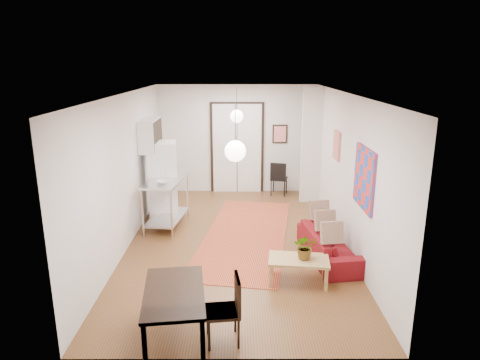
{
  "coord_description": "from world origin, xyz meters",
  "views": [
    {
      "loc": [
        0.05,
        -7.89,
        3.45
      ],
      "look_at": [
        0.07,
        0.09,
        1.25
      ],
      "focal_mm": 32.0,
      "sensor_mm": 36.0,
      "label": 1
    }
  ],
  "objects_px": {
    "kitchen_counter": "(166,195)",
    "dining_chair_far": "(223,302)",
    "coffee_table": "(299,262)",
    "dining_table": "(174,297)",
    "fridge": "(163,181)",
    "black_side_chair": "(279,175)",
    "dining_chair_near": "(223,302)",
    "sofa": "(329,245)"
  },
  "relations": [
    {
      "from": "coffee_table",
      "to": "dining_table",
      "type": "xyz_separation_m",
      "value": [
        -1.76,
        -1.5,
        0.27
      ]
    },
    {
      "from": "kitchen_counter",
      "to": "dining_table",
      "type": "xyz_separation_m",
      "value": [
        0.76,
        -4.01,
        -0.07
      ]
    },
    {
      "from": "dining_table",
      "to": "dining_chair_near",
      "type": "xyz_separation_m",
      "value": [
        0.6,
        0.09,
        -0.13
      ]
    },
    {
      "from": "fridge",
      "to": "kitchen_counter",
      "type": "bearing_deg",
      "value": -81.87
    },
    {
      "from": "dining_table",
      "to": "fridge",
      "type": "bearing_deg",
      "value": 101.32
    },
    {
      "from": "dining_chair_near",
      "to": "dining_chair_far",
      "type": "distance_m",
      "value": 0.0
    },
    {
      "from": "dining_chair_far",
      "to": "black_side_chair",
      "type": "distance_m",
      "value": 6.43
    },
    {
      "from": "coffee_table",
      "to": "kitchen_counter",
      "type": "distance_m",
      "value": 3.57
    },
    {
      "from": "sofa",
      "to": "black_side_chair",
      "type": "height_order",
      "value": "black_side_chair"
    },
    {
      "from": "coffee_table",
      "to": "dining_chair_far",
      "type": "height_order",
      "value": "dining_chair_far"
    },
    {
      "from": "fridge",
      "to": "black_side_chair",
      "type": "bearing_deg",
      "value": 26.13
    },
    {
      "from": "coffee_table",
      "to": "dining_chair_near",
      "type": "distance_m",
      "value": 1.84
    },
    {
      "from": "dining_chair_far",
      "to": "sofa",
      "type": "bearing_deg",
      "value": 134.26
    },
    {
      "from": "kitchen_counter",
      "to": "dining_chair_near",
      "type": "distance_m",
      "value": 4.15
    },
    {
      "from": "dining_chair_far",
      "to": "coffee_table",
      "type": "bearing_deg",
      "value": 133.34
    },
    {
      "from": "coffee_table",
      "to": "black_side_chair",
      "type": "height_order",
      "value": "black_side_chair"
    },
    {
      "from": "coffee_table",
      "to": "dining_chair_near",
      "type": "relative_size",
      "value": 1.14
    },
    {
      "from": "coffee_table",
      "to": "kitchen_counter",
      "type": "bearing_deg",
      "value": 135.17
    },
    {
      "from": "dining_chair_near",
      "to": "fridge",
      "type": "bearing_deg",
      "value": -168.36
    },
    {
      "from": "black_side_chair",
      "to": "fridge",
      "type": "bearing_deg",
      "value": 48.28
    },
    {
      "from": "coffee_table",
      "to": "fridge",
      "type": "distance_m",
      "value": 4.05
    },
    {
      "from": "fridge",
      "to": "dining_chair_far",
      "type": "relative_size",
      "value": 1.99
    },
    {
      "from": "kitchen_counter",
      "to": "dining_chair_near",
      "type": "xyz_separation_m",
      "value": [
        1.36,
        -3.92,
        -0.19
      ]
    },
    {
      "from": "black_side_chair",
      "to": "dining_table",
      "type": "bearing_deg",
      "value": 87.74
    },
    {
      "from": "kitchen_counter",
      "to": "dining_chair_far",
      "type": "xyz_separation_m",
      "value": [
        1.36,
        -3.92,
        -0.19
      ]
    },
    {
      "from": "sofa",
      "to": "dining_chair_near",
      "type": "distance_m",
      "value": 2.97
    },
    {
      "from": "dining_table",
      "to": "dining_chair_far",
      "type": "bearing_deg",
      "value": 8.3
    },
    {
      "from": "sofa",
      "to": "dining_table",
      "type": "bearing_deg",
      "value": 126.45
    },
    {
      "from": "sofa",
      "to": "fridge",
      "type": "xyz_separation_m",
      "value": [
        -3.35,
        2.1,
        0.62
      ]
    },
    {
      "from": "sofa",
      "to": "kitchen_counter",
      "type": "bearing_deg",
      "value": 55.36
    },
    {
      "from": "coffee_table",
      "to": "black_side_chair",
      "type": "distance_m",
      "value": 4.89
    },
    {
      "from": "fridge",
      "to": "dining_chair_near",
      "type": "height_order",
      "value": "fridge"
    },
    {
      "from": "kitchen_counter",
      "to": "dining_chair_far",
      "type": "height_order",
      "value": "kitchen_counter"
    },
    {
      "from": "sofa",
      "to": "dining_chair_near",
      "type": "relative_size",
      "value": 2.03
    },
    {
      "from": "sofa",
      "to": "kitchen_counter",
      "type": "xyz_separation_m",
      "value": [
        -3.2,
        1.61,
        0.44
      ]
    },
    {
      "from": "kitchen_counter",
      "to": "coffee_table",
      "type": "bearing_deg",
      "value": -36.83
    },
    {
      "from": "kitchen_counter",
      "to": "dining_chair_far",
      "type": "distance_m",
      "value": 4.15
    },
    {
      "from": "coffee_table",
      "to": "dining_chair_near",
      "type": "bearing_deg",
      "value": -129.52
    },
    {
      "from": "dining_chair_near",
      "to": "kitchen_counter",
      "type": "bearing_deg",
      "value": -168.03
    },
    {
      "from": "dining_chair_far",
      "to": "fridge",
      "type": "bearing_deg",
      "value": -168.36
    },
    {
      "from": "dining_table",
      "to": "dining_chair_far",
      "type": "distance_m",
      "value": 0.62
    },
    {
      "from": "sofa",
      "to": "dining_chair_far",
      "type": "bearing_deg",
      "value": 133.4
    }
  ]
}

